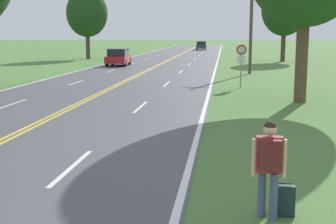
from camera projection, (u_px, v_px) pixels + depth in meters
name	position (u px, v px, depth m)	size (l,w,h in m)	color
hitchhiker_person	(269.00, 160.00, 7.70)	(0.57, 0.41, 1.68)	#475175
suitcase	(284.00, 201.00, 7.96)	(0.38, 0.14, 0.59)	#19282D
traffic_sign	(241.00, 55.00, 26.33)	(0.60, 0.10, 2.45)	gray
utility_pole_midground	(251.00, 24.00, 35.15)	(1.80, 0.24, 7.14)	brown
tree_behind_sign	(285.00, 10.00, 49.99)	(4.90, 4.90, 8.38)	#473828
tree_mid_treeline	(87.00, 13.00, 54.92)	(4.83, 4.83, 8.13)	#473828
car_red_sedan_approaching	(118.00, 57.00, 44.13)	(2.05, 4.23, 1.62)	black
car_dark_green_hatchback_mid_near	(201.00, 45.00, 84.44)	(1.98, 3.92, 1.56)	black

